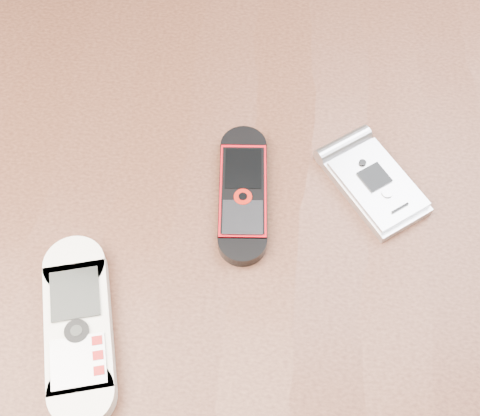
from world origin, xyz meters
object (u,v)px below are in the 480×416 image
(nokia_white, at_px, (79,327))
(nokia_black_red, at_px, (243,193))
(table, at_px, (235,264))
(motorola_razr, at_px, (375,184))

(nokia_white, xyz_separation_m, nokia_black_red, (0.12, 0.13, -0.00))
(table, relative_size, nokia_white, 7.92)
(table, xyz_separation_m, motorola_razr, (0.12, 0.03, 0.11))
(nokia_white, xyz_separation_m, motorola_razr, (0.23, 0.15, -0.00))
(table, bearing_deg, nokia_black_red, 70.18)
(motorola_razr, bearing_deg, nokia_black_red, 152.77)
(nokia_white, bearing_deg, table, 31.74)
(table, height_order, motorola_razr, motorola_razr)
(table, bearing_deg, motorola_razr, 16.22)
(table, xyz_separation_m, nokia_white, (-0.11, -0.11, 0.11))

